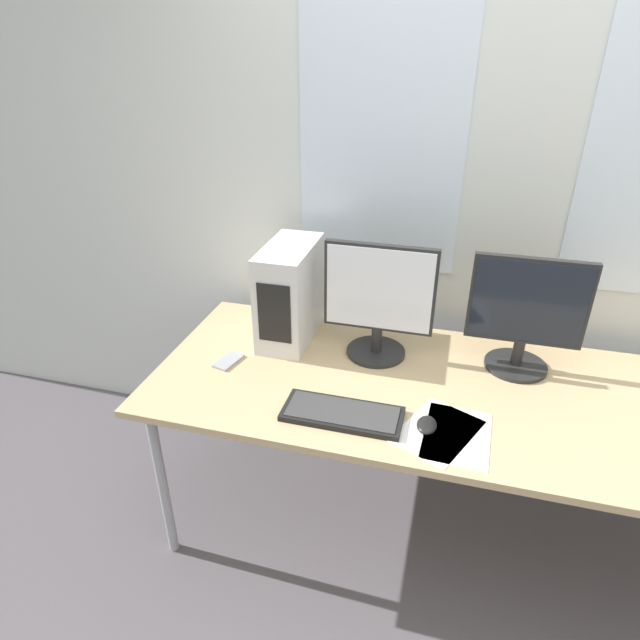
{
  "coord_description": "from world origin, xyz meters",
  "views": [
    {
      "loc": [
        -0.19,
        -1.24,
        1.93
      ],
      "look_at": [
        -0.66,
        0.45,
        0.99
      ],
      "focal_mm": 30.0,
      "sensor_mm": 36.0,
      "label": 1
    }
  ],
  "objects_px": {
    "monitor_main": "(379,300)",
    "mouse": "(427,425)",
    "pc_tower": "(290,293)",
    "monitor_right_near": "(526,314)",
    "keyboard": "(342,414)",
    "cell_phone": "(229,361)"
  },
  "relations": [
    {
      "from": "monitor_right_near",
      "to": "keyboard",
      "type": "distance_m",
      "value": 0.79
    },
    {
      "from": "monitor_right_near",
      "to": "keyboard",
      "type": "height_order",
      "value": "monitor_right_near"
    },
    {
      "from": "pc_tower",
      "to": "monitor_right_near",
      "type": "height_order",
      "value": "monitor_right_near"
    },
    {
      "from": "keyboard",
      "to": "mouse",
      "type": "height_order",
      "value": "mouse"
    },
    {
      "from": "keyboard",
      "to": "monitor_right_near",
      "type": "bearing_deg",
      "value": 39.28
    },
    {
      "from": "monitor_right_near",
      "to": "cell_phone",
      "type": "height_order",
      "value": "monitor_right_near"
    },
    {
      "from": "pc_tower",
      "to": "mouse",
      "type": "relative_size",
      "value": 4.24
    },
    {
      "from": "keyboard",
      "to": "cell_phone",
      "type": "bearing_deg",
      "value": 157.44
    },
    {
      "from": "monitor_main",
      "to": "keyboard",
      "type": "distance_m",
      "value": 0.49
    },
    {
      "from": "pc_tower",
      "to": "monitor_main",
      "type": "relative_size",
      "value": 0.87
    },
    {
      "from": "pc_tower",
      "to": "cell_phone",
      "type": "xyz_separation_m",
      "value": [
        -0.18,
        -0.27,
        -0.2
      ]
    },
    {
      "from": "monitor_main",
      "to": "mouse",
      "type": "relative_size",
      "value": 4.87
    },
    {
      "from": "pc_tower",
      "to": "monitor_right_near",
      "type": "distance_m",
      "value": 0.93
    },
    {
      "from": "mouse",
      "to": "monitor_main",
      "type": "bearing_deg",
      "value": 120.29
    },
    {
      "from": "pc_tower",
      "to": "monitor_main",
      "type": "xyz_separation_m",
      "value": [
        0.38,
        -0.05,
        0.04
      ]
    },
    {
      "from": "keyboard",
      "to": "cell_phone",
      "type": "xyz_separation_m",
      "value": [
        -0.52,
        0.22,
        -0.01
      ]
    },
    {
      "from": "monitor_right_near",
      "to": "cell_phone",
      "type": "distance_m",
      "value": 1.16
    },
    {
      "from": "monitor_right_near",
      "to": "mouse",
      "type": "height_order",
      "value": "monitor_right_near"
    },
    {
      "from": "mouse",
      "to": "monitor_right_near",
      "type": "bearing_deg",
      "value": 57.08
    },
    {
      "from": "mouse",
      "to": "cell_phone",
      "type": "xyz_separation_m",
      "value": [
        -0.8,
        0.2,
        -0.01
      ]
    },
    {
      "from": "keyboard",
      "to": "mouse",
      "type": "bearing_deg",
      "value": 2.7
    },
    {
      "from": "pc_tower",
      "to": "monitor_right_near",
      "type": "relative_size",
      "value": 0.9
    }
  ]
}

